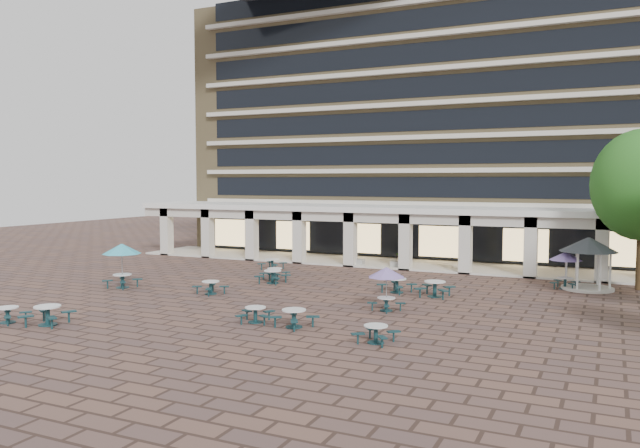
# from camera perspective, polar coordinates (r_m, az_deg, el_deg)

# --- Properties ---
(ground) EXTENTS (120.00, 120.00, 0.00)m
(ground) POSITION_cam_1_polar(r_m,az_deg,el_deg) (34.10, -1.94, -6.68)
(ground) COLOR brown
(ground) RESTS_ON ground
(apartment_building) EXTENTS (40.00, 15.50, 25.20)m
(apartment_building) POSITION_cam_1_polar(r_m,az_deg,el_deg) (57.70, 9.84, 10.19)
(apartment_building) COLOR #8E7950
(apartment_building) RESTS_ON ground
(retail_arcade) EXTENTS (42.00, 6.60, 4.40)m
(retail_arcade) POSITION_cam_1_polar(r_m,az_deg,el_deg) (47.28, 6.27, -0.05)
(retail_arcade) COLOR white
(retail_arcade) RESTS_ON ground
(picnic_table_0) EXTENTS (1.71, 1.71, 0.71)m
(picnic_table_0) POSITION_cam_1_polar(r_m,az_deg,el_deg) (31.24, -26.67, -7.31)
(picnic_table_0) COLOR #123638
(picnic_table_0) RESTS_ON ground
(picnic_table_1) EXTENTS (2.21, 2.21, 0.85)m
(picnic_table_1) POSITION_cam_1_polar(r_m,az_deg,el_deg) (29.98, -23.65, -7.52)
(picnic_table_1) COLOR #123638
(picnic_table_1) RESTS_ON ground
(picnic_table_2) EXTENTS (1.87, 1.87, 0.70)m
(picnic_table_2) POSITION_cam_1_polar(r_m,az_deg,el_deg) (28.18, -5.93, -8.11)
(picnic_table_2) COLOR #123638
(picnic_table_2) RESTS_ON ground
(picnic_table_3) EXTENTS (1.70, 1.70, 0.71)m
(picnic_table_3) POSITION_cam_1_polar(r_m,az_deg,el_deg) (24.68, 5.13, -9.84)
(picnic_table_3) COLOR #123638
(picnic_table_3) RESTS_ON ground
(picnic_table_4) EXTENTS (2.26, 2.26, 2.60)m
(picnic_table_4) POSITION_cam_1_polar(r_m,az_deg,el_deg) (38.45, -17.67, -2.32)
(picnic_table_4) COLOR #123638
(picnic_table_4) RESTS_ON ground
(picnic_table_5) EXTENTS (1.95, 1.95, 0.73)m
(picnic_table_5) POSITION_cam_1_polar(r_m,az_deg,el_deg) (35.40, -9.96, -5.63)
(picnic_table_5) COLOR #123638
(picnic_table_5) RESTS_ON ground
(picnic_table_6) EXTENTS (1.84, 1.84, 2.12)m
(picnic_table_6) POSITION_cam_1_polar(r_m,az_deg,el_deg) (30.41, 6.10, -4.57)
(picnic_table_6) COLOR #123638
(picnic_table_6) RESTS_ON ground
(picnic_table_7) EXTENTS (2.08, 2.08, 0.79)m
(picnic_table_7) POSITION_cam_1_polar(r_m,az_deg,el_deg) (27.14, -2.40, -8.45)
(picnic_table_7) COLOR #123638
(picnic_table_7) RESTS_ON ground
(picnic_table_8) EXTENTS (1.67, 1.67, 0.72)m
(picnic_table_8) POSITION_cam_1_polar(r_m,az_deg,el_deg) (40.19, -4.16, -4.44)
(picnic_table_8) COLOR #123638
(picnic_table_8) RESTS_ON ground
(picnic_table_9) EXTENTS (1.86, 1.86, 0.81)m
(picnic_table_9) POSITION_cam_1_polar(r_m,az_deg,el_deg) (38.56, -4.36, -4.72)
(picnic_table_9) COLOR #123638
(picnic_table_9) RESTS_ON ground
(picnic_table_10) EXTENTS (1.98, 1.98, 0.86)m
(picnic_table_10) POSITION_cam_1_polar(r_m,az_deg,el_deg) (34.60, 10.46, -5.72)
(picnic_table_10) COLOR #123638
(picnic_table_10) RESTS_ON ground
(picnic_table_11) EXTENTS (1.88, 1.88, 2.17)m
(picnic_table_11) POSITION_cam_1_polar(r_m,az_deg,el_deg) (39.03, 21.55, -2.86)
(picnic_table_11) COLOR #123638
(picnic_table_11) RESTS_ON ground
(picnic_table_12) EXTENTS (1.74, 1.74, 0.77)m
(picnic_table_12) POSITION_cam_1_polar(r_m,az_deg,el_deg) (44.48, -4.38, -3.59)
(picnic_table_12) COLOR #123638
(picnic_table_12) RESTS_ON ground
(picnic_table_13) EXTENTS (2.13, 2.13, 0.81)m
(picnic_table_13) POSITION_cam_1_polar(r_m,az_deg,el_deg) (35.57, 7.04, -5.48)
(picnic_table_13) COLOR #123638
(picnic_table_13) RESTS_ON ground
(gazebo) EXTENTS (3.25, 3.25, 3.03)m
(gazebo) POSITION_cam_1_polar(r_m,az_deg,el_deg) (39.25, 23.34, -2.23)
(gazebo) COLOR beige
(gazebo) RESTS_ON ground
(planter_left) EXTENTS (1.50, 0.73, 1.28)m
(planter_left) POSITION_cam_1_polar(r_m,az_deg,el_deg) (46.45, 3.14, -3.18)
(planter_left) COLOR #999893
(planter_left) RESTS_ON ground
(planter_right) EXTENTS (1.50, 0.73, 1.28)m
(planter_right) POSITION_cam_1_polar(r_m,az_deg,el_deg) (45.22, 7.42, -3.40)
(planter_right) COLOR #999893
(planter_right) RESTS_ON ground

